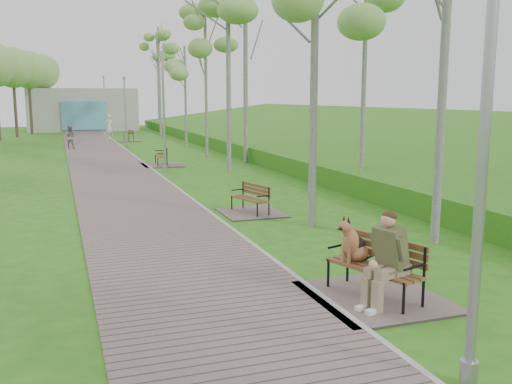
{
  "coord_description": "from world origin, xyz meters",
  "views": [
    {
      "loc": [
        -3.89,
        -6.86,
        3.21
      ],
      "look_at": [
        -0.0,
        4.32,
        1.23
      ],
      "focal_mm": 40.0,
      "sensor_mm": 36.0,
      "label": 1
    }
  ],
  "objects": [
    {
      "name": "ground",
      "position": [
        0.0,
        0.0,
        0.0
      ],
      "size": [
        120.0,
        120.0,
        0.0
      ],
      "primitive_type": "plane",
      "color": "#296614",
      "rests_on": "ground"
    },
    {
      "name": "walkway",
      "position": [
        -1.75,
        21.5,
        0.02
      ],
      "size": [
        3.5,
        67.0,
        0.04
      ],
      "primitive_type": "cube",
      "color": "#6C5D58",
      "rests_on": "ground"
    },
    {
      "name": "kerb",
      "position": [
        0.0,
        21.5,
        0.03
      ],
      "size": [
        0.1,
        67.0,
        0.05
      ],
      "primitive_type": "cube",
      "color": "#999993",
      "rests_on": "ground"
    },
    {
      "name": "embankment",
      "position": [
        12.0,
        20.0,
        0.0
      ],
      "size": [
        14.0,
        70.0,
        1.6
      ],
      "primitive_type": "cube",
      "color": "#428722",
      "rests_on": "ground"
    },
    {
      "name": "building_north",
      "position": [
        -1.5,
        50.97,
        1.99
      ],
      "size": [
        10.0,
        5.2,
        4.0
      ],
      "color": "#9E9E99",
      "rests_on": "ground"
    },
    {
      "name": "bench_main",
      "position": [
        0.7,
        0.74,
        0.5
      ],
      "size": [
        2.01,
        2.23,
        1.75
      ],
      "color": "#6C5D58",
      "rests_on": "ground"
    },
    {
      "name": "bench_second",
      "position": [
        1.06,
        7.88,
        0.18
      ],
      "size": [
        1.64,
        1.83,
        1.01
      ],
      "color": "#6C5D58",
      "rests_on": "ground"
    },
    {
      "name": "bench_third",
      "position": [
        0.66,
        19.92,
        0.21
      ],
      "size": [
        1.82,
        2.02,
        1.12
      ],
      "color": "#6C5D58",
      "rests_on": "ground"
    },
    {
      "name": "bench_far",
      "position": [
        1.0,
        35.63,
        0.18
      ],
      "size": [
        1.64,
        1.82,
        1.0
      ],
      "color": "#6C5D58",
      "rests_on": "ground"
    },
    {
      "name": "lamp_post_near",
      "position": [
        0.31,
        -2.03,
        2.46
      ],
      "size": [
        0.2,
        0.2,
        5.27
      ],
      "color": "#93959A",
      "rests_on": "ground"
    },
    {
      "name": "lamp_post_second",
      "position": [
        0.44,
        17.64,
        2.39
      ],
      "size": [
        0.2,
        0.2,
        5.12
      ],
      "color": "#93959A",
      "rests_on": "ground"
    },
    {
      "name": "lamp_post_third",
      "position": [
        0.28,
        30.67,
        2.09
      ],
      "size": [
        0.17,
        0.17,
        4.48
      ],
      "color": "#93959A",
      "rests_on": "ground"
    },
    {
      "name": "lamp_post_far",
      "position": [
        0.42,
        48.91,
        2.41
      ],
      "size": [
        0.2,
        0.2,
        5.17
      ],
      "color": "#93959A",
      "rests_on": "ground"
    },
    {
      "name": "pedestrian_near",
      "position": [
        -0.3,
        36.5,
        0.97
      ],
      "size": [
        0.84,
        0.71,
        1.95
      ],
      "primitive_type": "imported",
      "rotation": [
        0.0,
        0.0,
        3.56
      ],
      "color": "silver",
      "rests_on": "ground"
    },
    {
      "name": "pedestrian_far",
      "position": [
        -3.2,
        30.43,
        0.74
      ],
      "size": [
        0.84,
        0.74,
        1.47
      ],
      "primitive_type": "imported",
      "rotation": [
        0.0,
        0.0,
        2.85
      ],
      "color": "gray",
      "rests_on": "ground"
    },
    {
      "name": "birch_mid_c",
      "position": [
        3.68,
        23.03,
        6.36
      ],
      "size": [
        2.27,
        2.27,
        8.1
      ],
      "color": "silver",
      "rests_on": "ground"
    },
    {
      "name": "birch_far_a",
      "position": [
        4.77,
        19.59,
        7.43
      ],
      "size": [
        2.92,
        2.92,
        9.46
      ],
      "color": "silver",
      "rests_on": "ground"
    },
    {
      "name": "birch_far_b",
      "position": [
        3.92,
        29.3,
        5.19
      ],
      "size": [
        2.26,
        2.26,
        6.61
      ],
      "color": "silver",
      "rests_on": "ground"
    },
    {
      "name": "birch_far_c",
      "position": [
        3.94,
        38.99,
        7.02
      ],
      "size": [
        2.37,
        2.37,
        8.94
      ],
      "color": "silver",
      "rests_on": "ground"
    },
    {
      "name": "birch_distant_b",
      "position": [
        5.41,
        48.51,
        7.3
      ],
      "size": [
        2.34,
        2.34,
        9.29
      ],
      "color": "silver",
      "rests_on": "ground"
    }
  ]
}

